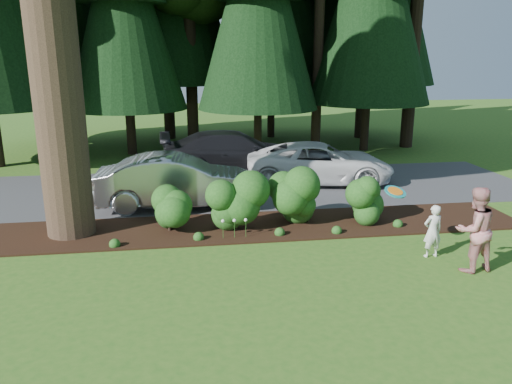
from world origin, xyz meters
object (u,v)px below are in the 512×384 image
at_px(child, 433,231).
at_px(adult, 475,230).
at_px(frisbee, 395,192).
at_px(car_white_suv, 320,163).
at_px(car_silver_wagon, 177,181).
at_px(car_dark_suv, 235,152).

relative_size(child, adult, 0.67).
bearing_deg(frisbee, car_white_suv, 88.76).
relative_size(car_white_suv, adult, 2.79).
height_order(adult, frisbee, adult).
relative_size(car_silver_wagon, adult, 2.58).
xyz_separation_m(car_dark_suv, adult, (4.26, -10.11, 0.09)).
bearing_deg(frisbee, adult, -36.95).
distance_m(car_dark_suv, frisbee, 9.50).
relative_size(car_dark_suv, adult, 3.03).
xyz_separation_m(car_white_suv, frisbee, (-0.15, -7.03, 0.82)).
relative_size(car_silver_wagon, frisbee, 9.48).
height_order(child, adult, adult).
bearing_deg(car_silver_wagon, car_dark_suv, -25.83).
height_order(child, frisbee, frisbee).
xyz_separation_m(child, frisbee, (-0.92, 0.21, 0.95)).
height_order(car_white_suv, car_dark_suv, car_dark_suv).
height_order(car_dark_suv, frisbee, car_dark_suv).
height_order(car_silver_wagon, adult, adult).
relative_size(car_silver_wagon, car_white_suv, 0.93).
distance_m(child, adult, 1.05).
xyz_separation_m(car_dark_suv, child, (3.75, -9.25, -0.23)).
bearing_deg(frisbee, child, -12.84).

